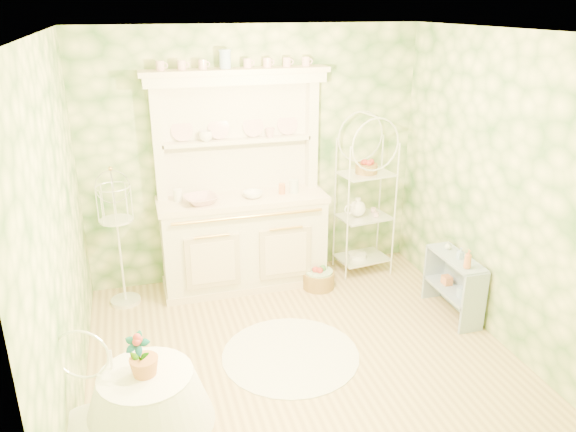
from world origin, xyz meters
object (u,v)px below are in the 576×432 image
object	(u,v)px
bakers_rack	(365,196)
birdcage_stand	(118,237)
side_shelf	(453,288)
round_table	(150,421)
cafe_chair	(90,432)
floor_basket	(319,277)
kitchen_dresser	(242,184)

from	to	relation	value
bakers_rack	birdcage_stand	world-z (taller)	bakers_rack
bakers_rack	side_shelf	bearing A→B (deg)	-75.85
birdcage_stand	bakers_rack	bearing A→B (deg)	0.92
round_table	cafe_chair	bearing A→B (deg)	-171.67
cafe_chair	bakers_rack	bearing A→B (deg)	57.36
round_table	cafe_chair	distance (m)	0.37
floor_basket	round_table	bearing A→B (deg)	-132.28
cafe_chair	birdcage_stand	xyz separation A→B (m)	(0.21, 2.34, 0.34)
kitchen_dresser	round_table	bearing A→B (deg)	-115.35
side_shelf	round_table	xyz separation A→B (m)	(-2.95, -1.17, 0.06)
cafe_chair	birdcage_stand	size ratio (longest dim) A/B	0.54
side_shelf	floor_basket	size ratio (longest dim) A/B	1.83
birdcage_stand	cafe_chair	bearing A→B (deg)	-95.24
bakers_rack	cafe_chair	world-z (taller)	bakers_rack
floor_basket	cafe_chair	bearing A→B (deg)	-136.69
round_table	kitchen_dresser	bearing A→B (deg)	64.65
cafe_chair	side_shelf	bearing A→B (deg)	37.77
bakers_rack	round_table	xyz separation A→B (m)	(-2.48, -2.33, -0.54)
kitchen_dresser	round_table	world-z (taller)	kitchen_dresser
kitchen_dresser	round_table	distance (m)	2.72
bakers_rack	birdcage_stand	xyz separation A→B (m)	(-2.63, -0.04, -0.16)
round_table	birdcage_stand	distance (m)	2.32
bakers_rack	round_table	size ratio (longest dim) A/B	2.55
side_shelf	birdcage_stand	bearing A→B (deg)	156.36
kitchen_dresser	floor_basket	distance (m)	1.31
kitchen_dresser	birdcage_stand	bearing A→B (deg)	-177.11
round_table	bakers_rack	bearing A→B (deg)	43.15
birdcage_stand	floor_basket	xyz separation A→B (m)	(2.02, -0.24, -0.61)
kitchen_dresser	bakers_rack	size ratio (longest dim) A/B	1.28
cafe_chair	birdcage_stand	distance (m)	2.37
kitchen_dresser	floor_basket	world-z (taller)	kitchen_dresser
birdcage_stand	floor_basket	bearing A→B (deg)	-6.66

